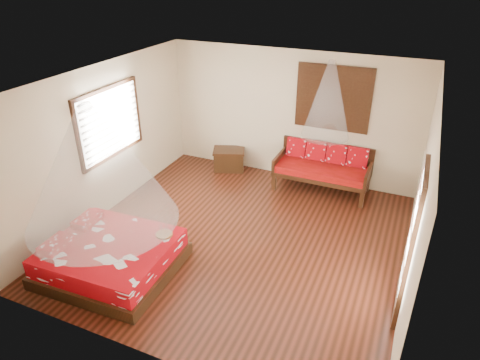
# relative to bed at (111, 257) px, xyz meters

# --- Properties ---
(room) EXTENTS (5.54, 5.54, 2.84)m
(room) POSITION_rel_bed_xyz_m (1.52, 1.60, 1.15)
(room) COLOR black
(room) RESTS_ON ground
(bed) EXTENTS (2.00, 1.82, 0.63)m
(bed) POSITION_rel_bed_xyz_m (0.00, 0.00, 0.00)
(bed) COLOR black
(bed) RESTS_ON floor
(daybed) EXTENTS (1.96, 0.87, 0.98)m
(daybed) POSITION_rel_bed_xyz_m (2.39, 3.99, 0.27)
(daybed) COLOR black
(daybed) RESTS_ON floor
(storage_chest) EXTENTS (0.86, 0.75, 0.49)m
(storage_chest) POSITION_rel_bed_xyz_m (0.17, 4.05, -0.00)
(storage_chest) COLOR black
(storage_chest) RESTS_ON floor
(shutter_panel) EXTENTS (1.52, 0.06, 1.32)m
(shutter_panel) POSITION_rel_bed_xyz_m (2.39, 4.32, 1.65)
(shutter_panel) COLOR black
(shutter_panel) RESTS_ON wall_back
(window_left) EXTENTS (0.10, 1.74, 1.34)m
(window_left) POSITION_rel_bed_xyz_m (-1.19, 1.80, 1.45)
(window_left) COLOR black
(window_left) RESTS_ON wall_left
(glazed_door) EXTENTS (0.08, 1.02, 2.16)m
(glazed_door) POSITION_rel_bed_xyz_m (4.23, 1.00, 0.82)
(glazed_door) COLOR black
(glazed_door) RESTS_ON floor
(wine_tray) EXTENTS (0.27, 0.27, 0.22)m
(wine_tray) POSITION_rel_bed_xyz_m (0.66, 0.55, 0.31)
(wine_tray) COLOR brown
(wine_tray) RESTS_ON bed
(mosquito_net_main) EXTENTS (2.20, 2.20, 1.80)m
(mosquito_net_main) POSITION_rel_bed_xyz_m (0.02, 0.00, 1.60)
(mosquito_net_main) COLOR white
(mosquito_net_main) RESTS_ON ceiling
(mosquito_net_daybed) EXTENTS (0.94, 0.94, 1.50)m
(mosquito_net_daybed) POSITION_rel_bed_xyz_m (2.39, 3.85, 1.75)
(mosquito_net_daybed) COLOR white
(mosquito_net_daybed) RESTS_ON ceiling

